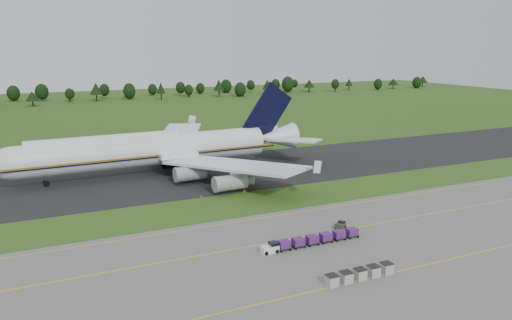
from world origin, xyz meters
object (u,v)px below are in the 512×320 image
aircraft (154,149)px  edge_markers (244,191)px  uld_row (360,274)px  baggage_train (310,240)px  utility_cart (340,226)px

aircraft → edge_markers: (14.48, -26.02, -6.32)m
aircraft → uld_row: aircraft is taller
aircraft → edge_markers: bearing=-60.9°
aircraft → baggage_train: aircraft is taller
baggage_train → utility_cart: 9.90m
aircraft → utility_cart: size_ratio=34.53×
aircraft → utility_cart: bearing=-69.0°
edge_markers → baggage_train: bearing=-93.9°
aircraft → edge_markers: aircraft is taller
aircraft → utility_cart: 59.21m
aircraft → utility_cart: aircraft is taller
aircraft → uld_row: 74.42m
utility_cart → uld_row: (-9.01, -18.22, 0.26)m
edge_markers → utility_cart: bearing=-77.0°
baggage_train → uld_row: baggage_train is taller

